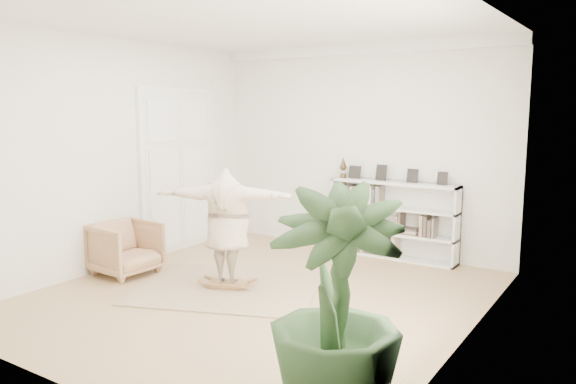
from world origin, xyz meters
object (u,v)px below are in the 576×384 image
object	(u,v)px
bookshelf	(393,221)
houseplant	(335,306)
person	(227,223)
armchair	(126,248)
rocker_board	(228,283)

from	to	relation	value
bookshelf	houseplant	xyz separation A→B (m)	(1.56, -4.95, 0.33)
person	houseplant	distance (m)	3.57
armchair	houseplant	world-z (taller)	houseplant
houseplant	person	bearing A→B (deg)	143.07
rocker_board	houseplant	distance (m)	3.68
armchair	rocker_board	bearing A→B (deg)	-76.16
rocker_board	houseplant	bearing A→B (deg)	-58.30
bookshelf	armchair	xyz separation A→B (m)	(-3.04, -3.11, -0.23)
person	armchair	bearing A→B (deg)	-11.33
armchair	person	distance (m)	1.86
person	houseplant	size ratio (longest dim) A/B	1.03
armchair	rocker_board	xyz separation A→B (m)	(1.75, 0.31, -0.33)
bookshelf	rocker_board	bearing A→B (deg)	-114.82
bookshelf	houseplant	distance (m)	5.20
armchair	houseplant	bearing A→B (deg)	-107.94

